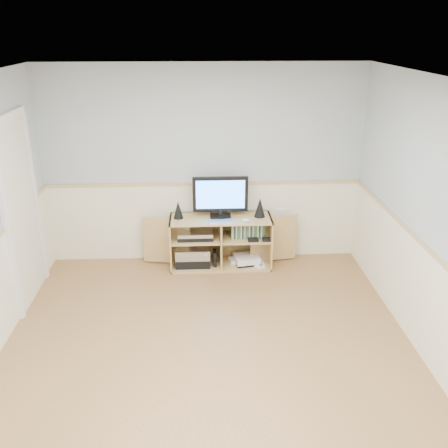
{
  "coord_description": "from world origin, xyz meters",
  "views": [
    {
      "loc": [
        -0.06,
        -3.83,
        2.89
      ],
      "look_at": [
        0.2,
        1.2,
        0.88
      ],
      "focal_mm": 40.0,
      "sensor_mm": 36.0,
      "label": 1
    }
  ],
  "objects_px": {
    "monitor": "(220,195)",
    "keyboard": "(221,222)",
    "media_cabinet": "(220,239)",
    "game_consoles": "(246,260)"
  },
  "relations": [
    {
      "from": "monitor",
      "to": "keyboard",
      "type": "distance_m",
      "value": 0.33
    },
    {
      "from": "monitor",
      "to": "keyboard",
      "type": "xyz_separation_m",
      "value": [
        0.0,
        -0.19,
        -0.28
      ]
    },
    {
      "from": "media_cabinet",
      "to": "monitor",
      "type": "relative_size",
      "value": 2.9
    },
    {
      "from": "monitor",
      "to": "game_consoles",
      "type": "bearing_deg",
      "value": -10.51
    },
    {
      "from": "media_cabinet",
      "to": "monitor",
      "type": "height_order",
      "value": "monitor"
    },
    {
      "from": "media_cabinet",
      "to": "monitor",
      "type": "bearing_deg",
      "value": -90.0
    },
    {
      "from": "keyboard",
      "to": "media_cabinet",
      "type": "bearing_deg",
      "value": 78.54
    },
    {
      "from": "keyboard",
      "to": "game_consoles",
      "type": "distance_m",
      "value": 0.68
    },
    {
      "from": "media_cabinet",
      "to": "keyboard",
      "type": "bearing_deg",
      "value": -89.2
    },
    {
      "from": "media_cabinet",
      "to": "keyboard",
      "type": "relative_size",
      "value": 6.32
    }
  ]
}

